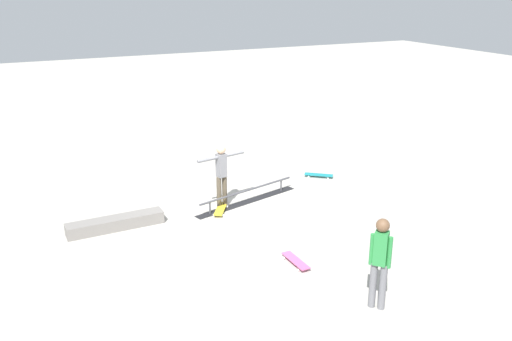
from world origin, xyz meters
The scene contains 8 objects.
ground_plane centered at (0.00, 0.00, 0.00)m, with size 60.00×60.00×0.00m, color #ADA89E.
grind_rail centered at (-0.31, -0.77, 0.15)m, with size 3.03×1.02×0.34m.
skate_ledge centered at (3.03, -0.64, 0.14)m, with size 2.15×0.39×0.27m, color gray.
skater_main centered at (0.41, -0.72, 0.94)m, with size 1.29×0.31×1.61m.
skateboard_main centered at (0.54, -0.49, 0.07)m, with size 0.60×0.78×0.09m.
bystander_green_shirt centered at (-0.31, 4.44, 0.93)m, with size 0.30×0.33×1.65m.
loose_skateboard_teal centered at (-2.90, -1.54, 0.07)m, with size 0.75×0.66×0.09m.
loose_skateboard_pink centered at (0.18, 2.53, 0.07)m, with size 0.27×0.80×0.09m.
Camera 1 is at (5.05, 10.79, 5.30)m, focal length 38.25 mm.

